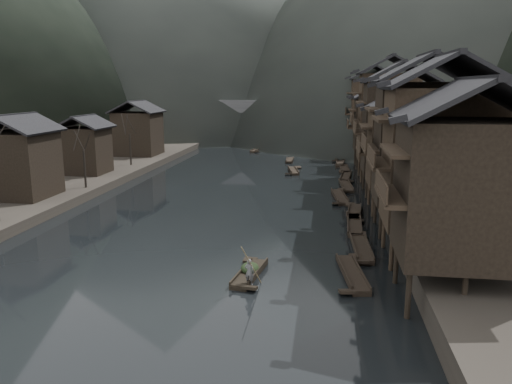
# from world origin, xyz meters

# --- Properties ---
(water) EXTENTS (300.00, 300.00, 0.00)m
(water) POSITION_xyz_m (0.00, 0.00, 0.00)
(water) COLOR black
(water) RESTS_ON ground
(right_bank) EXTENTS (40.00, 200.00, 1.80)m
(right_bank) POSITION_xyz_m (35.00, 40.00, 0.90)
(right_bank) COLOR #2D2823
(right_bank) RESTS_ON ground
(left_bank) EXTENTS (40.00, 200.00, 1.20)m
(left_bank) POSITION_xyz_m (-35.00, 40.00, 0.60)
(left_bank) COLOR #2D2823
(left_bank) RESTS_ON ground
(stilt_houses) EXTENTS (9.00, 67.60, 15.79)m
(stilt_houses) POSITION_xyz_m (17.28, 19.86, 8.81)
(stilt_houses) COLOR black
(stilt_houses) RESTS_ON ground
(left_houses) EXTENTS (8.10, 53.20, 8.73)m
(left_houses) POSITION_xyz_m (-20.50, 20.12, 5.66)
(left_houses) COLOR black
(left_houses) RESTS_ON left_bank
(bare_trees) EXTENTS (3.48, 44.88, 6.96)m
(bare_trees) POSITION_xyz_m (-17.00, 9.42, 5.92)
(bare_trees) COLOR black
(bare_trees) RESTS_ON left_bank
(moored_sampans) EXTENTS (2.97, 66.20, 0.47)m
(moored_sampans) POSITION_xyz_m (12.12, 24.21, 0.20)
(moored_sampans) COLOR black
(moored_sampans) RESTS_ON water
(midriver_boats) EXTENTS (10.33, 27.77, 0.45)m
(midriver_boats) POSITION_xyz_m (2.24, 44.00, 0.20)
(midriver_boats) COLOR black
(midriver_boats) RESTS_ON water
(stone_bridge) EXTENTS (40.00, 6.00, 9.00)m
(stone_bridge) POSITION_xyz_m (-0.00, 72.00, 5.11)
(stone_bridge) COLOR #4C4C4F
(stone_bridge) RESTS_ON ground
(hero_sampan) EXTENTS (1.80, 5.44, 0.44)m
(hero_sampan) POSITION_xyz_m (5.17, -5.74, 0.20)
(hero_sampan) COLOR black
(hero_sampan) RESTS_ON water
(cargo_heap) EXTENTS (1.18, 1.55, 0.71)m
(cargo_heap) POSITION_xyz_m (5.14, -5.50, 0.79)
(cargo_heap) COLOR black
(cargo_heap) RESTS_ON hero_sampan
(boatman) EXTENTS (0.67, 0.52, 1.63)m
(boatman) POSITION_xyz_m (5.44, -7.60, 1.25)
(boatman) COLOR slate
(boatman) RESTS_ON hero_sampan
(bamboo_pole) EXTENTS (1.06, 2.21, 3.26)m
(bamboo_pole) POSITION_xyz_m (5.64, -7.60, 3.70)
(bamboo_pole) COLOR #8C7A51
(bamboo_pole) RESTS_ON boatman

